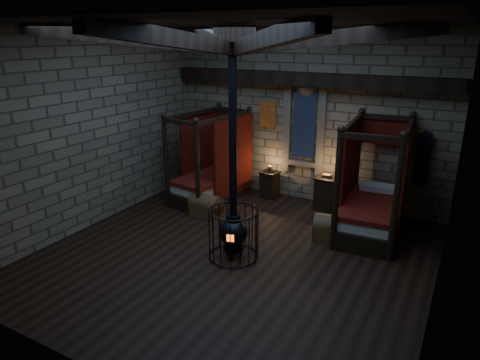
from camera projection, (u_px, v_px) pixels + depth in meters
The scene contains 8 objects.
room at pixel (237, 53), 7.15m from camera, with size 7.02×7.02×4.29m.
bed_left at pixel (212, 178), 10.98m from camera, with size 1.39×2.25×2.22m.
bed_right at pixel (372, 206), 9.09m from camera, with size 1.36×2.35×2.37m.
trunk_left at pixel (206, 206), 9.97m from camera, with size 0.77×0.52×0.54m.
trunk_right at pixel (333, 229), 8.77m from camera, with size 0.83×0.60×0.56m.
nightstand_left at pixel (270, 184), 11.10m from camera, with size 0.48×0.46×0.85m.
nightstand_right at pixel (326, 193), 10.32m from camera, with size 0.51×0.49×0.88m.
stove at pixel (233, 229), 7.99m from camera, with size 0.95×0.95×4.05m.
Camera 1 is at (3.65, -6.41, 4.03)m, focal length 32.00 mm.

